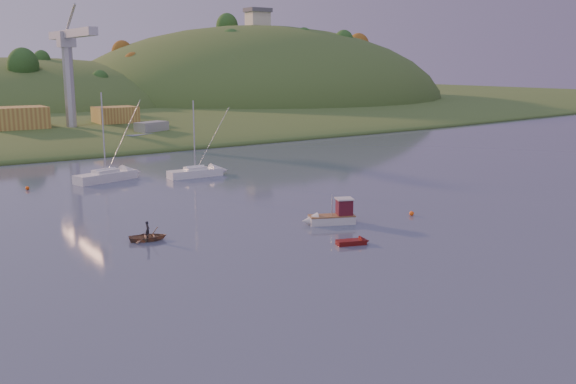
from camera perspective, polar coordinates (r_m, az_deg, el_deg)
shore_slope at (r=187.93m, az=-22.98°, el=5.58°), size 640.00×150.00×7.00m
hill_center at (r=233.88m, az=-22.82°, el=6.57°), size 140.00×120.00×36.00m
hill_right at (r=251.51m, az=-2.63°, el=7.71°), size 150.00×130.00×60.00m
hilltop_house at (r=251.59m, az=-2.71°, el=15.33°), size 9.00×7.00×6.45m
hillside_trees at (r=207.51m, az=-24.11°, el=5.96°), size 280.00×50.00×32.00m
wharf at (r=147.43m, az=-17.70°, el=5.06°), size 42.00×16.00×2.40m
shed_west at (r=144.93m, az=-22.85°, el=6.04°), size 11.00×8.00×4.80m
shed_east at (r=151.49m, az=-15.09°, el=6.58°), size 9.00×7.00×4.00m
dock_crane at (r=142.37m, az=-18.84°, el=11.23°), size 3.20×28.00×20.30m
fishing_boat at (r=65.35m, az=3.61°, el=-2.20°), size 5.70×3.70×3.49m
sailboat_near at (r=92.46m, az=-15.89°, el=1.41°), size 9.19×4.83×12.21m
sailboat_far at (r=93.26m, az=-8.25°, el=1.78°), size 7.93×2.56×10.93m
canoe at (r=60.71m, az=-12.34°, el=-3.91°), size 4.01×3.34×0.72m
paddler at (r=60.60m, az=-12.36°, el=-3.52°), size 0.53×0.66×1.59m
red_tender at (r=58.56m, az=6.18°, el=-4.42°), size 3.29×1.98×1.06m
work_vessel at (r=137.56m, az=-12.01°, el=5.03°), size 16.84×11.09×4.08m
buoy_0 at (r=70.13m, az=10.93°, el=-1.89°), size 0.50×0.50×0.50m
buoy_2 at (r=89.36m, az=-22.16°, el=0.32°), size 0.50×0.50×0.50m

